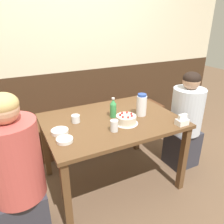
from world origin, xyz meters
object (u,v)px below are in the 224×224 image
object	(u,v)px
soju_bottle	(113,108)
person_pale_blue_shirt	(185,123)
birthday_cake	(126,120)
bowl_rice_small	(142,100)
bowl_side_dish	(60,131)
bench_seat	(85,131)
glass_tumbler_short	(114,126)
napkin_holder	(182,121)
person_teal_shirt	(17,174)
glass_water_tall	(76,119)
bowl_soup_white	(65,140)
water_pitcher	(142,105)

from	to	relation	value
soju_bottle	person_pale_blue_shirt	world-z (taller)	person_pale_blue_shirt
birthday_cake	person_pale_blue_shirt	size ratio (longest dim) A/B	0.20
birthday_cake	bowl_rice_small	world-z (taller)	birthday_cake
bowl_side_dish	bench_seat	bearing A→B (deg)	59.36
soju_bottle	glass_tumbler_short	bearing A→B (deg)	-115.14
napkin_holder	person_teal_shirt	xyz separation A→B (m)	(-1.44, 0.12, -0.17)
glass_water_tall	glass_tumbler_short	distance (m)	0.40
bowl_soup_white	birthday_cake	bearing A→B (deg)	5.97
water_pitcher	person_teal_shirt	world-z (taller)	person_teal_shirt
bench_seat	glass_water_tall	size ratio (longest dim) A/B	30.57
bowl_rice_small	glass_water_tall	bearing A→B (deg)	-167.86
soju_bottle	bowl_side_dish	xyz separation A→B (m)	(-0.56, -0.09, -0.08)
birthday_cake	bowl_side_dish	bearing A→B (deg)	171.32
water_pitcher	soju_bottle	xyz separation A→B (m)	(-0.28, 0.09, -0.01)
glass_water_tall	soju_bottle	bearing A→B (deg)	-7.55
soju_bottle	person_pale_blue_shirt	xyz separation A→B (m)	(0.87, -0.14, -0.29)
bowl_side_dish	glass_tumbler_short	distance (m)	0.47
water_pitcher	soju_bottle	size ratio (longest dim) A/B	1.12
water_pitcher	glass_water_tall	distance (m)	0.67
birthday_cake	bowl_soup_white	world-z (taller)	birthday_cake
birthday_cake	bowl_side_dish	world-z (taller)	birthday_cake
water_pitcher	glass_water_tall	world-z (taller)	water_pitcher
person_teal_shirt	napkin_holder	bearing A→B (deg)	-4.66
bench_seat	bowl_rice_small	size ratio (longest dim) A/B	22.85
glass_tumbler_short	person_teal_shirt	world-z (taller)	person_teal_shirt
birthday_cake	bowl_rice_small	distance (m)	0.63
birthday_cake	bowl_rice_small	bearing A→B (deg)	42.30
bowl_rice_small	glass_water_tall	size ratio (longest dim) A/B	1.34
water_pitcher	glass_tumbler_short	size ratio (longest dim) A/B	2.22
birthday_cake	bowl_soup_white	xyz separation A→B (m)	(-0.61, -0.06, -0.02)
person_teal_shirt	soju_bottle	bearing A→B (deg)	18.86
bench_seat	bowl_soup_white	bearing A→B (deg)	-116.75
water_pitcher	bowl_side_dish	xyz separation A→B (m)	(-0.84, -0.01, -0.09)
bench_seat	birthday_cake	xyz separation A→B (m)	(0.08, -0.98, 0.58)
birthday_cake	bowl_side_dish	distance (m)	0.61
water_pitcher	bowl_soup_white	size ratio (longest dim) A/B	1.67
bench_seat	glass_tumbler_short	world-z (taller)	glass_tumbler_short
birthday_cake	glass_water_tall	bearing A→B (deg)	150.34
glass_tumbler_short	glass_water_tall	bearing A→B (deg)	127.88
glass_tumbler_short	person_pale_blue_shirt	distance (m)	1.04
bench_seat	glass_water_tall	distance (m)	0.99
birthday_cake	person_pale_blue_shirt	distance (m)	0.86
person_pale_blue_shirt	birthday_cake	bearing A→B (deg)	3.56
soju_bottle	person_teal_shirt	size ratio (longest dim) A/B	0.16
water_pitcher	soju_bottle	distance (m)	0.29
bowl_side_dish	person_teal_shirt	distance (m)	0.47
napkin_holder	bowl_rice_small	bearing A→B (deg)	88.45
bowl_side_dish	glass_water_tall	world-z (taller)	glass_water_tall
person_teal_shirt	water_pitcher	bearing A→B (deg)	10.90
glass_water_tall	bowl_side_dish	bearing A→B (deg)	-142.85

